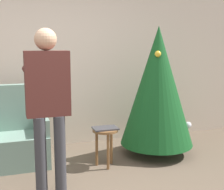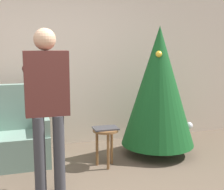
{
  "view_description": "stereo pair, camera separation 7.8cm",
  "coord_description": "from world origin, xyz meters",
  "views": [
    {
      "loc": [
        -0.59,
        -2.55,
        1.56
      ],
      "look_at": [
        0.58,
        0.96,
        0.96
      ],
      "focal_mm": 50.0,
      "sensor_mm": 36.0,
      "label": 1
    },
    {
      "loc": [
        -0.52,
        -2.57,
        1.56
      ],
      "look_at": [
        0.58,
        0.96,
        0.96
      ],
      "focal_mm": 50.0,
      "sensor_mm": 36.0,
      "label": 2
    }
  ],
  "objects": [
    {
      "name": "wall_back",
      "position": [
        0.0,
        2.23,
        1.35
      ],
      "size": [
        8.0,
        0.06,
        2.7
      ],
      "color": "beige",
      "rests_on": "ground_plane"
    },
    {
      "name": "christmas_tree",
      "position": [
        1.38,
        1.35,
        0.98
      ],
      "size": [
        1.03,
        1.03,
        1.81
      ],
      "color": "brown",
      "rests_on": "ground_plane"
    },
    {
      "name": "armchair",
      "position": [
        -0.52,
        1.6,
        0.35
      ],
      "size": [
        0.76,
        0.66,
        1.03
      ],
      "color": "gray",
      "rests_on": "ground_plane"
    },
    {
      "name": "person_standing",
      "position": [
        -0.22,
        0.63,
        1.04
      ],
      "size": [
        0.46,
        0.57,
        1.72
      ],
      "color": "#38383D",
      "rests_on": "ground_plane"
    },
    {
      "name": "side_stool",
      "position": [
        0.54,
        1.13,
        0.39
      ],
      "size": [
        0.33,
        0.33,
        0.49
      ],
      "color": "brown",
      "rests_on": "ground_plane"
    },
    {
      "name": "laptop",
      "position": [
        0.54,
        1.13,
        0.5
      ],
      "size": [
        0.31,
        0.22,
        0.02
      ],
      "color": "#38383D",
      "rests_on": "side_stool"
    }
  ]
}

